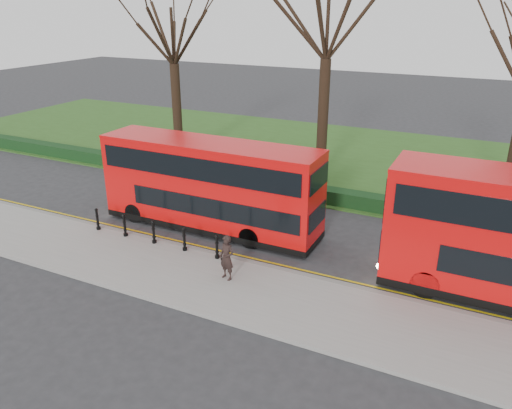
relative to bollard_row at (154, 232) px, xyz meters
The scene contains 12 objects.
ground 2.21m from the bollard_row, 39.70° to the left, with size 120.00×120.00×0.00m, color #28282B.
pavement 2.39m from the bollard_row, 45.42° to the right, with size 60.00×4.00×0.15m, color gray.
kerb 1.76m from the bollard_row, 12.15° to the left, with size 60.00×0.25×0.16m, color slate.
grass_verge 16.44m from the bollard_row, 84.32° to the left, with size 60.00×18.00×0.06m, color #2A4F1A.
hedge 8.31m from the bollard_row, 78.72° to the left, with size 60.00×0.90×0.80m, color black.
yellow_line_outer 1.87m from the bollard_row, 21.79° to the left, with size 60.00×0.10×0.01m, color yellow.
yellow_line_inner 1.94m from the bollard_row, 27.59° to the left, with size 60.00×0.10×0.01m, color yellow.
tree_left 15.09m from the bollard_row, 119.32° to the left, with size 7.30×7.30×11.40m.
tree_mid 14.72m from the bollard_row, 72.28° to the left, with size 8.17×8.17×12.76m.
bollard_row is the anchor object (origin of this frame).
bus_lead 3.33m from the bollard_row, 65.44° to the left, with size 10.43×2.40×4.15m.
pedestrian 4.52m from the bollard_row, 15.96° to the right, with size 0.65×0.42×1.77m, color black.
Camera 1 is at (10.93, -16.93, 9.93)m, focal length 35.00 mm.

